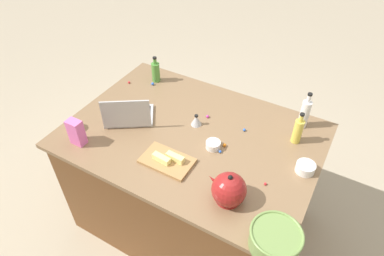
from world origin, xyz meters
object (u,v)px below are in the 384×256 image
object	(u,v)px
butter_stick_left	(175,158)
candy_bag	(76,132)
bottle_olive	(156,72)
ramekin_small	(213,145)
bottle_oil	(298,131)
ramekin_wide	(75,126)
bottle_vinegar	(305,113)
kitchen_timer	(196,120)
cutting_board	(167,161)
laptop	(128,115)
kettle	(229,190)
mixing_bowl_large	(275,239)
ramekin_medium	(305,168)
butter_stick_right	(161,159)

from	to	relation	value
butter_stick_left	candy_bag	world-z (taller)	candy_bag
bottle_olive	ramekin_small	world-z (taller)	bottle_olive
bottle_oil	ramekin_wide	bearing A→B (deg)	24.93
bottle_oil	butter_stick_left	size ratio (longest dim) A/B	1.97
bottle_vinegar	kitchen_timer	size ratio (longest dim) A/B	3.31
cutting_board	ramekin_small	bearing A→B (deg)	-126.85
laptop	kettle	xyz separation A→B (m)	(-0.83, 0.25, 0.03)
kettle	mixing_bowl_large	bearing A→B (deg)	156.11
ramekin_medium	kettle	bearing A→B (deg)	53.07
laptop	kettle	bearing A→B (deg)	163.17
laptop	butter_stick_right	bearing A→B (deg)	152.15
kitchen_timer	ramekin_medium	bearing A→B (deg)	176.17
kettle	ramekin_small	bearing A→B (deg)	-51.61
bottle_olive	kettle	world-z (taller)	bottle_olive
cutting_board	candy_bag	bearing A→B (deg)	13.34
butter_stick_right	kitchen_timer	size ratio (longest dim) A/B	1.43
kettle	laptop	bearing A→B (deg)	-16.83
kettle	cutting_board	size ratio (longest dim) A/B	0.72
mixing_bowl_large	ramekin_small	size ratio (longest dim) A/B	2.72
ramekin_medium	bottle_vinegar	bearing A→B (deg)	-71.52
butter_stick_right	ramekin_small	xyz separation A→B (m)	(-0.20, -0.26, -0.01)
ramekin_wide	bottle_vinegar	bearing A→B (deg)	-149.16
bottle_oil	butter_stick_left	distance (m)	0.75
cutting_board	ramekin_wide	distance (m)	0.67
ramekin_wide	kitchen_timer	bearing A→B (deg)	-147.20
bottle_vinegar	mixing_bowl_large	bearing A→B (deg)	98.03
bottle_oil	cutting_board	distance (m)	0.80
butter_stick_left	ramekin_small	world-z (taller)	butter_stick_left
bottle_oil	cutting_board	world-z (taller)	bottle_oil
mixing_bowl_large	candy_bag	xyz separation A→B (m)	(1.26, -0.06, 0.03)
bottle_vinegar	ramekin_small	xyz separation A→B (m)	(0.41, 0.46, -0.08)
bottle_vinegar	kitchen_timer	xyz separation A→B (m)	(0.60, 0.33, -0.07)
mixing_bowl_large	bottle_vinegar	xyz separation A→B (m)	(0.13, -0.89, 0.05)
bottle_vinegar	cutting_board	bearing A→B (deg)	50.11
ramekin_medium	ramekin_wide	bearing A→B (deg)	15.12
kettle	ramekin_wide	size ratio (longest dim) A/B	2.60
butter_stick_left	ramekin_wide	bearing A→B (deg)	5.72
kettle	cutting_board	distance (m)	0.43
kitchen_timer	bottle_oil	bearing A→B (deg)	-164.80
mixing_bowl_large	candy_bag	bearing A→B (deg)	-2.93
laptop	ramekin_wide	world-z (taller)	laptop
bottle_vinegar	butter_stick_left	xyz separation A→B (m)	(0.54, 0.67, -0.07)
ramekin_small	laptop	bearing A→B (deg)	4.82
bottle_olive	ramekin_medium	bearing A→B (deg)	164.45
candy_bag	ramekin_medium	bearing A→B (deg)	-160.21
ramekin_wide	bottle_oil	bearing A→B (deg)	-155.07
kettle	candy_bag	world-z (taller)	kettle
ramekin_wide	ramekin_medium	bearing A→B (deg)	-164.88
ramekin_wide	candy_bag	distance (m)	0.15
ramekin_wide	laptop	bearing A→B (deg)	-136.85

